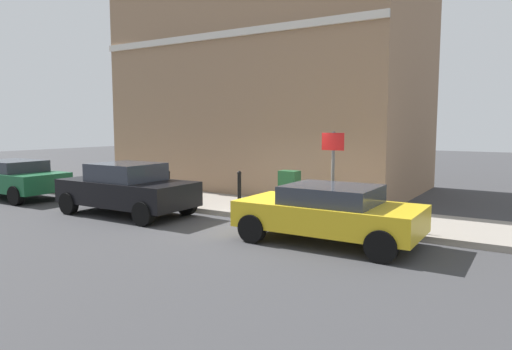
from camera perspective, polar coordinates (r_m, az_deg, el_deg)
ground at (r=12.00m, az=1.80°, el=-6.38°), size 80.00×80.00×0.00m
sidewalk at (r=17.05m, az=-12.68°, el=-2.52°), size 2.79×30.00×0.15m
corner_building at (r=19.53m, az=2.31°, el=12.09°), size 7.15×11.55×9.24m
car_yellow at (r=10.37m, az=9.01°, el=-4.53°), size 2.01×4.02×1.29m
car_black at (r=13.97m, az=-15.64°, el=-1.61°), size 1.99×4.15×1.51m
car_green at (r=18.70m, az=-27.82°, el=-0.31°), size 2.04×4.24×1.35m
utility_cabinet at (r=13.44m, az=4.13°, el=-2.09°), size 0.46×0.61×1.15m
bollard_near_cabinet at (r=14.45m, az=-2.07°, el=-1.40°), size 0.14×0.14×1.04m
bollard_far_kerb at (r=14.87m, az=-10.78°, el=-1.29°), size 0.14×0.14×1.04m
street_sign at (r=11.80m, az=9.47°, el=1.48°), size 0.08×0.60×2.30m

